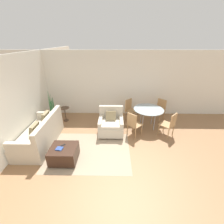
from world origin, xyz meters
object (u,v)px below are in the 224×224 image
dining_chair_near_left (133,123)px  dining_chair_far_left (130,108)px  couch (41,135)px  dining_table (148,111)px  dining_chair_far_right (160,109)px  tv_remote_primary (63,145)px  potted_plant (54,114)px  armchair (111,124)px  book_stack (59,149)px  side_table (65,112)px  ottoman (64,153)px  dining_chair_near_right (170,124)px

dining_chair_near_left → dining_chair_far_left: (0.00, 1.24, 0.00)m
couch → dining_table: bearing=16.7°
couch → dining_chair_far_right: 4.60m
tv_remote_primary → potted_plant: size_ratio=0.10×
armchair → dining_chair_near_left: armchair is taller
tv_remote_primary → dining_table: size_ratio=0.12×
dining_chair_near_left → dining_chair_far_left: same height
armchair → book_stack: 2.02m
potted_plant → dining_chair_far_left: bearing=3.3°
dining_chair_far_right → potted_plant: bearing=-177.6°
book_stack → side_table: side_table is taller
armchair → ottoman: size_ratio=1.29×
dining_table → dining_chair_near_left: 0.89m
ottoman → dining_chair_near_right: (3.29, 1.23, 0.28)m
couch → side_table: bearing=78.1°
ottoman → potted_plant: 2.55m
ottoman → tv_remote_primary: (-0.03, 0.10, 0.20)m
couch → side_table: 1.58m
dining_chair_near_right → dining_chair_far_right: size_ratio=1.00×
potted_plant → dining_chair_near_right: bearing=-13.4°
dining_chair_near_right → dining_chair_far_left: 1.75m
couch → potted_plant: 1.53m
armchair → dining_chair_near_left: bearing=-14.9°
dining_chair_far_right → tv_remote_primary: bearing=-144.5°
dining_chair_near_left → ottoman: bearing=-149.1°
dining_chair_near_right → dining_chair_far_right: same height
armchair → dining_table: 1.49m
dining_chair_near_right → dining_chair_far_left: (-1.24, 1.24, 0.00)m
dining_table → dining_chair_near_right: (0.62, -0.62, -0.17)m
potted_plant → dining_chair_far_right: 4.43m
book_stack → dining_chair_far_right: (3.37, 2.52, 0.07)m
dining_chair_near_left → dining_chair_far_right: size_ratio=1.00×
dining_chair_near_right → dining_chair_far_left: size_ratio=1.00×
armchair → dining_chair_near_left: (0.78, -0.21, 0.17)m
armchair → ottoman: armchair is taller
couch → ottoman: couch is taller
side_table → dining_chair_near_left: (2.70, -1.07, 0.10)m
couch → dining_chair_near_right: 4.29m
dining_chair_near_right → potted_plant: bearing=166.6°
book_stack → armchair: bearing=47.7°
dining_chair_near_left → book_stack: bearing=-148.9°
ottoman → book_stack: size_ratio=3.65×
ottoman → side_table: size_ratio=1.22×
side_table → dining_table: 3.36m
dining_table → dining_chair_far_right: (0.62, 0.62, -0.17)m
couch → side_table: size_ratio=3.27×
ottoman → dining_chair_near_right: size_ratio=0.80×
ottoman → armchair: bearing=48.4°
armchair → dining_chair_far_left: size_ratio=1.03×
couch → book_stack: 1.21m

